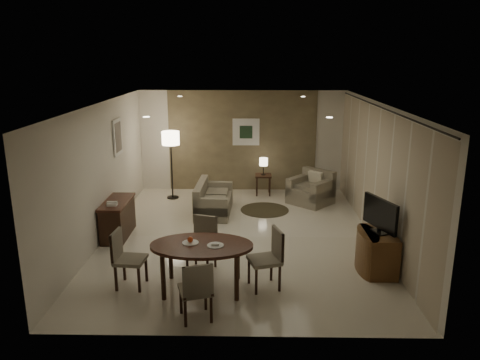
{
  "coord_description": "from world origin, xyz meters",
  "views": [
    {
      "loc": [
        0.17,
        -8.94,
        3.62
      ],
      "look_at": [
        0.0,
        0.2,
        1.15
      ],
      "focal_mm": 35.0,
      "sensor_mm": 36.0,
      "label": 1
    }
  ],
  "objects_px": {
    "chair_far": "(201,245)",
    "chair_right": "(264,259)",
    "side_table": "(263,185)",
    "console_desk": "(118,219)",
    "sofa": "(214,198)",
    "chair_near": "(195,289)",
    "tv_cabinet": "(378,252)",
    "floor_lamp": "(172,165)",
    "chair_left": "(131,259)",
    "armchair": "(311,188)",
    "dining_table": "(202,267)"
  },
  "relations": [
    {
      "from": "chair_near",
      "to": "side_table",
      "type": "xyz_separation_m",
      "value": [
        1.12,
        6.06,
        -0.18
      ]
    },
    {
      "from": "dining_table",
      "to": "chair_left",
      "type": "distance_m",
      "value": 1.15
    },
    {
      "from": "tv_cabinet",
      "to": "dining_table",
      "type": "distance_m",
      "value": 3.04
    },
    {
      "from": "tv_cabinet",
      "to": "side_table",
      "type": "relative_size",
      "value": 1.67
    },
    {
      "from": "tv_cabinet",
      "to": "chair_near",
      "type": "distance_m",
      "value": 3.35
    },
    {
      "from": "dining_table",
      "to": "armchair",
      "type": "height_order",
      "value": "armchair"
    },
    {
      "from": "chair_right",
      "to": "sofa",
      "type": "xyz_separation_m",
      "value": [
        -1.06,
        3.64,
        -0.12
      ]
    },
    {
      "from": "sofa",
      "to": "floor_lamp",
      "type": "height_order",
      "value": "floor_lamp"
    },
    {
      "from": "armchair",
      "to": "side_table",
      "type": "distance_m",
      "value": 1.39
    },
    {
      "from": "chair_right",
      "to": "sofa",
      "type": "relative_size",
      "value": 0.63
    },
    {
      "from": "sofa",
      "to": "side_table",
      "type": "height_order",
      "value": "sofa"
    },
    {
      "from": "dining_table",
      "to": "chair_far",
      "type": "distance_m",
      "value": 0.68
    },
    {
      "from": "chair_left",
      "to": "sofa",
      "type": "xyz_separation_m",
      "value": [
        1.06,
        3.64,
        -0.11
      ]
    },
    {
      "from": "sofa",
      "to": "side_table",
      "type": "bearing_deg",
      "value": -36.49
    },
    {
      "from": "console_desk",
      "to": "chair_near",
      "type": "distance_m",
      "value": 3.62
    },
    {
      "from": "chair_far",
      "to": "chair_right",
      "type": "height_order",
      "value": "chair_right"
    },
    {
      "from": "console_desk",
      "to": "side_table",
      "type": "distance_m",
      "value": 4.29
    },
    {
      "from": "chair_near",
      "to": "chair_left",
      "type": "bearing_deg",
      "value": -56.5
    },
    {
      "from": "chair_far",
      "to": "sofa",
      "type": "relative_size",
      "value": 0.6
    },
    {
      "from": "chair_near",
      "to": "chair_left",
      "type": "xyz_separation_m",
      "value": [
        -1.14,
        0.93,
        0.02
      ]
    },
    {
      "from": "dining_table",
      "to": "chair_near",
      "type": "bearing_deg",
      "value": -90.46
    },
    {
      "from": "side_table",
      "to": "console_desk",
      "type": "bearing_deg",
      "value": -135.47
    },
    {
      "from": "console_desk",
      "to": "side_table",
      "type": "height_order",
      "value": "console_desk"
    },
    {
      "from": "chair_far",
      "to": "armchair",
      "type": "relative_size",
      "value": 1.01
    },
    {
      "from": "tv_cabinet",
      "to": "floor_lamp",
      "type": "distance_m",
      "value": 5.92
    },
    {
      "from": "sofa",
      "to": "armchair",
      "type": "xyz_separation_m",
      "value": [
        2.36,
        0.75,
        0.05
      ]
    },
    {
      "from": "floor_lamp",
      "to": "chair_near",
      "type": "bearing_deg",
      "value": -77.79
    },
    {
      "from": "chair_left",
      "to": "side_table",
      "type": "height_order",
      "value": "chair_left"
    },
    {
      "from": "armchair",
      "to": "chair_far",
      "type": "bearing_deg",
      "value": -79.25
    },
    {
      "from": "chair_far",
      "to": "sofa",
      "type": "xyz_separation_m",
      "value": [
        -0.0,
        3.04,
        -0.1
      ]
    },
    {
      "from": "chair_left",
      "to": "armchair",
      "type": "height_order",
      "value": "chair_left"
    },
    {
      "from": "floor_lamp",
      "to": "chair_left",
      "type": "bearing_deg",
      "value": -88.86
    },
    {
      "from": "tv_cabinet",
      "to": "floor_lamp",
      "type": "height_order",
      "value": "floor_lamp"
    },
    {
      "from": "chair_left",
      "to": "armchair",
      "type": "relative_size",
      "value": 1.02
    },
    {
      "from": "armchair",
      "to": "floor_lamp",
      "type": "bearing_deg",
      "value": -143.62
    },
    {
      "from": "chair_far",
      "to": "floor_lamp",
      "type": "height_order",
      "value": "floor_lamp"
    },
    {
      "from": "console_desk",
      "to": "chair_near",
      "type": "height_order",
      "value": "chair_near"
    },
    {
      "from": "chair_right",
      "to": "chair_far",
      "type": "bearing_deg",
      "value": -136.6
    },
    {
      "from": "chair_near",
      "to": "console_desk",
      "type": "bearing_deg",
      "value": -75.11
    },
    {
      "from": "chair_near",
      "to": "floor_lamp",
      "type": "xyz_separation_m",
      "value": [
        -1.23,
        5.7,
        0.42
      ]
    },
    {
      "from": "tv_cabinet",
      "to": "chair_near",
      "type": "height_order",
      "value": "chair_near"
    },
    {
      "from": "tv_cabinet",
      "to": "chair_right",
      "type": "distance_m",
      "value": 2.08
    },
    {
      "from": "chair_near",
      "to": "sofa",
      "type": "bearing_deg",
      "value": -106.41
    },
    {
      "from": "tv_cabinet",
      "to": "chair_left",
      "type": "distance_m",
      "value": 4.15
    },
    {
      "from": "chair_near",
      "to": "armchair",
      "type": "bearing_deg",
      "value": -130.64
    },
    {
      "from": "chair_far",
      "to": "side_table",
      "type": "height_order",
      "value": "chair_far"
    },
    {
      "from": "chair_far",
      "to": "chair_left",
      "type": "bearing_deg",
      "value": -133.94
    },
    {
      "from": "tv_cabinet",
      "to": "dining_table",
      "type": "relative_size",
      "value": 0.56
    },
    {
      "from": "armchair",
      "to": "floor_lamp",
      "type": "xyz_separation_m",
      "value": [
        -3.52,
        0.39,
        0.46
      ]
    },
    {
      "from": "tv_cabinet",
      "to": "console_desk",
      "type": "bearing_deg",
      "value": 162.95
    }
  ]
}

